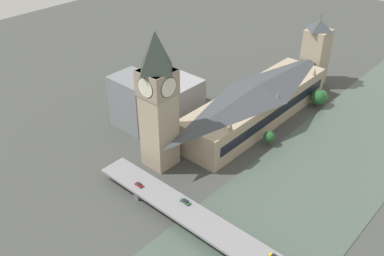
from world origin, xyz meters
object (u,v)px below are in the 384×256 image
at_px(parliament_hall, 257,103).
at_px(victoria_tower, 316,53).
at_px(road_bridge, 240,247).
at_px(car_northbound_lead, 139,185).
at_px(car_northbound_mid, 185,202).
at_px(clock_tower, 158,99).

height_order(parliament_hall, victoria_tower, victoria_tower).
height_order(victoria_tower, road_bridge, victoria_tower).
relative_size(parliament_hall, car_northbound_lead, 26.93).
bearing_deg(car_northbound_mid, parliament_hall, -75.72).
xyz_separation_m(parliament_hall, car_northbound_mid, (-21.33, 83.81, -5.31)).
distance_m(road_bridge, car_northbound_lead, 54.81).
height_order(parliament_hall, car_northbound_lead, parliament_hall).
height_order(parliament_hall, clock_tower, clock_tower).
relative_size(parliament_hall, road_bridge, 0.71).
bearing_deg(car_northbound_lead, road_bridge, -177.50).
bearing_deg(clock_tower, road_bridge, 161.75).
relative_size(road_bridge, car_northbound_lead, 37.82).
height_order(road_bridge, car_northbound_mid, car_northbound_mid).
bearing_deg(parliament_hall, road_bridge, 121.30).
xyz_separation_m(clock_tower, car_northbound_lead, (-10.51, 23.91, -30.49)).
bearing_deg(victoria_tower, clock_tower, 84.69).
bearing_deg(parliament_hall, car_northbound_lead, 88.87).
xyz_separation_m(parliament_hall, clock_tower, (12.27, 65.60, 25.14)).
relative_size(parliament_hall, car_northbound_mid, 22.93).
xyz_separation_m(car_northbound_lead, car_northbound_mid, (-23.10, -5.70, 0.04)).
relative_size(clock_tower, car_northbound_lead, 17.03).
bearing_deg(clock_tower, car_northbound_lead, 113.73).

